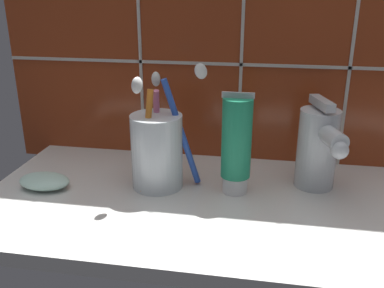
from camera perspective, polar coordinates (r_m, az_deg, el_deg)
name	(u,v)px	position (r cm, az deg, el deg)	size (l,w,h in cm)	color
sink_counter	(217,206)	(60.56, 3.34, -8.28)	(66.49, 32.88, 2.00)	silver
tile_wall_backsplash	(232,27)	(69.93, 5.41, 15.28)	(76.49, 1.72, 47.61)	#933819
toothbrush_cup	(157,149)	(61.98, -4.63, -0.66)	(11.10, 9.07, 18.34)	silver
toothpaste_tube	(236,144)	(59.71, 5.94, -0.04)	(4.40, 4.19, 14.68)	white
sink_faucet	(319,147)	(63.75, 16.55, -0.33)	(6.04, 10.67, 13.23)	silver
soap_bar	(44,181)	(66.34, -19.09, -4.70)	(7.54, 4.73, 2.26)	silver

